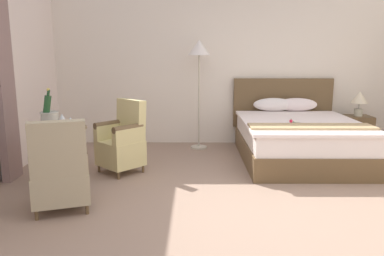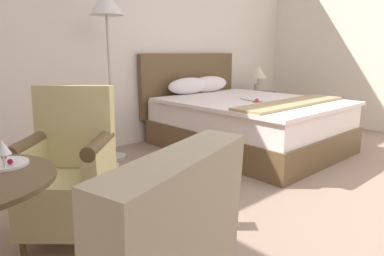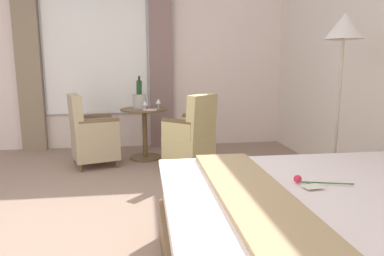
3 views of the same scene
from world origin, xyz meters
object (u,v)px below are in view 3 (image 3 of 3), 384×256
Objects in this scene: champagne_bucket at (140,99)px; armchair_facing_bed at (91,136)px; armchair_by_window at (192,138)px; wine_glass_near_bucket at (145,103)px; bed at (364,238)px; snack_plate at (150,109)px; floor_lamp_brass at (343,41)px; side_table_round at (145,129)px; wine_glass_near_edge at (158,102)px.

armchair_facing_bed is (0.33, -0.65, -0.46)m from champagne_bucket.
wine_glass_near_bucket is at bearing -130.57° from armchair_by_window.
snack_plate is at bearing -159.05° from bed.
floor_lamp_brass is at bearing 48.32° from champagne_bucket.
side_table_round is 0.76m from armchair_facing_bed.
wine_glass_near_edge is at bearing 106.73° from armchair_facing_bed.
floor_lamp_brass reaches higher than side_table_round.
snack_plate is (0.23, 0.14, -0.13)m from champagne_bucket.
floor_lamp_brass is 1.85× the size of armchair_by_window.
side_table_round is at bearing -155.96° from snack_plate.
side_table_round is 0.36m from snack_plate.
champagne_bucket is 3.48× the size of wine_glass_near_edge.
armchair_facing_bed is (-1.45, -2.64, -1.16)m from floor_lamp_brass.
champagne_bucket is 0.49× the size of armchair_facing_bed.
side_table_round is 0.45m from champagne_bucket.
wine_glass_near_bucket is 0.94× the size of wine_glass_near_edge.
champagne_bucket is (-1.77, -1.99, -0.70)m from floor_lamp_brass.
side_table_round is at bearing -158.88° from bed.
wine_glass_near_bucket is at bearing 3.52° from side_table_round.
armchair_by_window is (0.50, 0.58, -0.40)m from wine_glass_near_bucket.
side_table_round is at bearing 47.47° from champagne_bucket.
floor_lamp_brass is 2.55m from snack_plate.
snack_plate is at bearing -34.63° from wine_glass_near_edge.
armchair_facing_bed is (-0.39, -1.30, -0.02)m from armchair_by_window.
wine_glass_near_edge is at bearing 145.37° from snack_plate.
bed is 3.41m from wine_glass_near_edge.
floor_lamp_brass reaches higher than armchair_by_window.
champagne_bucket reaches higher than armchair_by_window.
champagne_bucket is at bearing -161.12° from wine_glass_near_bucket.
floor_lamp_brass reaches higher than wine_glass_near_bucket.
floor_lamp_brass is at bearing 45.08° from wine_glass_near_edge.
bed is 4.63× the size of champagne_bucket.
wine_glass_near_bucket is 0.66× the size of snack_plate.
snack_plate is at bearing -129.81° from floor_lamp_brass.
side_table_round is at bearing -138.00° from armchair_by_window.
armchair_by_window is at bearing 73.33° from armchair_facing_bed.
bed reaches higher than armchair_facing_bed.
wine_glass_near_edge is (-1.72, -1.73, -0.74)m from floor_lamp_brass.
floor_lamp_brass reaches higher than snack_plate.
wine_glass_near_edge is (-0.01, 0.20, 0.40)m from side_table_round.
armchair_by_window is (-2.55, -0.65, 0.08)m from bed.
bed is 3.44m from side_table_round.
wine_glass_near_edge is 0.14× the size of armchair_by_window.
wine_glass_near_bucket is (-1.55, -1.92, -0.75)m from floor_lamp_brass.
armchair_by_window is at bearing -128.36° from floor_lamp_brass.
champagne_bucket is at bearing -158.25° from bed.
wine_glass_near_edge is (-0.17, 0.19, 0.01)m from wine_glass_near_bucket.
armchair_facing_bed is at bearing -81.54° from wine_glass_near_bucket.
armchair_facing_bed reaches higher than side_table_round.
champagne_bucket reaches higher than wine_glass_near_bucket.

